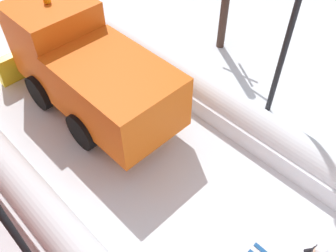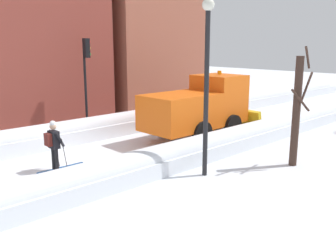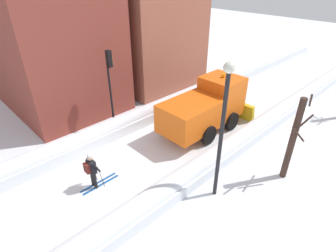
% 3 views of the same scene
% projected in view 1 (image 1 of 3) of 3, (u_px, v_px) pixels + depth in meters
% --- Properties ---
extents(ground_plane, '(80.00, 80.00, 0.00)m').
position_uv_depth(ground_plane, '(28.00, 61.00, 12.74)').
color(ground_plane, white).
extents(snowbank_right, '(1.10, 36.00, 1.01)m').
position_uv_depth(snowbank_right, '(91.00, 20.00, 13.77)').
color(snowbank_right, white).
rests_on(snowbank_right, ground).
extents(plow_truck, '(3.20, 5.98, 3.12)m').
position_uv_depth(plow_truck, '(86.00, 68.00, 10.12)').
color(plow_truck, orange).
rests_on(plow_truck, ground).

